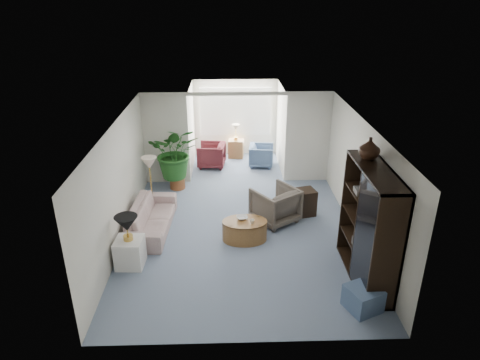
{
  "coord_description": "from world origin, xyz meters",
  "views": [
    {
      "loc": [
        -0.27,
        -7.96,
        4.92
      ],
      "look_at": [
        0.0,
        0.6,
        1.1
      ],
      "focal_mm": 32.22,
      "sensor_mm": 36.0,
      "label": 1
    }
  ],
  "objects_px": {
    "table_lamp": "(126,224)",
    "coffee_table": "(245,230)",
    "end_table": "(130,252)",
    "sunroom_table": "(236,149)",
    "framed_picture": "(365,165)",
    "coffee_bowl": "(242,218)",
    "side_table_dark": "(303,202)",
    "floor_lamp": "(149,163)",
    "sofa": "(151,217)",
    "wingback_chair": "(275,205)",
    "entertainment_cabinet": "(369,226)",
    "coffee_cup": "(252,222)",
    "sunroom_chair_blue": "(261,156)",
    "cabinet_urn": "(370,148)",
    "ottoman": "(363,298)",
    "plant_pot": "(177,183)",
    "sunroom_chair_maroon": "(211,155)"
  },
  "relations": [
    {
      "from": "coffee_cup",
      "to": "ottoman",
      "type": "height_order",
      "value": "coffee_cup"
    },
    {
      "from": "ottoman",
      "to": "table_lamp",
      "type": "bearing_deg",
      "value": 161.52
    },
    {
      "from": "ottoman",
      "to": "floor_lamp",
      "type": "bearing_deg",
      "value": 138.34
    },
    {
      "from": "framed_picture",
      "to": "end_table",
      "type": "xyz_separation_m",
      "value": [
        -4.62,
        -0.81,
        -1.42
      ]
    },
    {
      "from": "table_lamp",
      "to": "entertainment_cabinet",
      "type": "bearing_deg",
      "value": -6.43
    },
    {
      "from": "wingback_chair",
      "to": "plant_pot",
      "type": "relative_size",
      "value": 2.27
    },
    {
      "from": "table_lamp",
      "to": "entertainment_cabinet",
      "type": "distance_m",
      "value": 4.42
    },
    {
      "from": "end_table",
      "to": "entertainment_cabinet",
      "type": "xyz_separation_m",
      "value": [
        4.39,
        -0.5,
        0.8
      ]
    },
    {
      "from": "coffee_bowl",
      "to": "side_table_dark",
      "type": "distance_m",
      "value": 1.79
    },
    {
      "from": "floor_lamp",
      "to": "ottoman",
      "type": "relative_size",
      "value": 0.7
    },
    {
      "from": "entertainment_cabinet",
      "to": "cabinet_urn",
      "type": "relative_size",
      "value": 5.51
    },
    {
      "from": "floor_lamp",
      "to": "side_table_dark",
      "type": "height_order",
      "value": "floor_lamp"
    },
    {
      "from": "framed_picture",
      "to": "coffee_table",
      "type": "bearing_deg",
      "value": 179.22
    },
    {
      "from": "wingback_chair",
      "to": "cabinet_urn",
      "type": "xyz_separation_m",
      "value": [
        1.42,
        -1.64,
        1.94
      ]
    },
    {
      "from": "sunroom_chair_blue",
      "to": "coffee_bowl",
      "type": "bearing_deg",
      "value": 176.91
    },
    {
      "from": "side_table_dark",
      "to": "sunroom_chair_blue",
      "type": "relative_size",
      "value": 0.87
    },
    {
      "from": "sofa",
      "to": "floor_lamp",
      "type": "bearing_deg",
      "value": 9.96
    },
    {
      "from": "sofa",
      "to": "framed_picture",
      "type": "bearing_deg",
      "value": -93.97
    },
    {
      "from": "end_table",
      "to": "coffee_cup",
      "type": "bearing_deg",
      "value": 17.36
    },
    {
      "from": "side_table_dark",
      "to": "cabinet_urn",
      "type": "distance_m",
      "value": 2.91
    },
    {
      "from": "sofa",
      "to": "sunroom_table",
      "type": "xyz_separation_m",
      "value": [
        1.97,
        4.43,
        -0.02
      ]
    },
    {
      "from": "framed_picture",
      "to": "table_lamp",
      "type": "distance_m",
      "value": 4.76
    },
    {
      "from": "sofa",
      "to": "ottoman",
      "type": "relative_size",
      "value": 4.04
    },
    {
      "from": "cabinet_urn",
      "to": "sunroom_table",
      "type": "xyz_separation_m",
      "value": [
        -2.23,
        5.78,
        -2.07
      ]
    },
    {
      "from": "coffee_table",
      "to": "coffee_cup",
      "type": "distance_m",
      "value": 0.32
    },
    {
      "from": "end_table",
      "to": "table_lamp",
      "type": "height_order",
      "value": "table_lamp"
    },
    {
      "from": "end_table",
      "to": "plant_pot",
      "type": "distance_m",
      "value": 3.55
    },
    {
      "from": "end_table",
      "to": "floor_lamp",
      "type": "bearing_deg",
      "value": 87.55
    },
    {
      "from": "coffee_cup",
      "to": "cabinet_urn",
      "type": "distance_m",
      "value": 2.83
    },
    {
      "from": "coffee_bowl",
      "to": "coffee_cup",
      "type": "bearing_deg",
      "value": -45.0
    },
    {
      "from": "sofa",
      "to": "table_lamp",
      "type": "relative_size",
      "value": 4.71
    },
    {
      "from": "cabinet_urn",
      "to": "sunroom_table",
      "type": "distance_m",
      "value": 6.53
    },
    {
      "from": "wingback_chair",
      "to": "side_table_dark",
      "type": "xyz_separation_m",
      "value": [
        0.7,
        0.3,
        -0.1
      ]
    },
    {
      "from": "sofa",
      "to": "entertainment_cabinet",
      "type": "bearing_deg",
      "value": -110.83
    },
    {
      "from": "floor_lamp",
      "to": "sunroom_table",
      "type": "xyz_separation_m",
      "value": [
        2.07,
        3.58,
        -0.97
      ]
    },
    {
      "from": "coffee_bowl",
      "to": "plant_pot",
      "type": "height_order",
      "value": "coffee_bowl"
    },
    {
      "from": "framed_picture",
      "to": "floor_lamp",
      "type": "height_order",
      "value": "framed_picture"
    },
    {
      "from": "plant_pot",
      "to": "framed_picture",
      "type": "bearing_deg",
      "value": -33.44
    },
    {
      "from": "plant_pot",
      "to": "sunroom_table",
      "type": "relative_size",
      "value": 0.7
    },
    {
      "from": "sofa",
      "to": "end_table",
      "type": "bearing_deg",
      "value": 174.5
    },
    {
      "from": "end_table",
      "to": "sunroom_chair_blue",
      "type": "height_order",
      "value": "sunroom_chair_blue"
    },
    {
      "from": "sofa",
      "to": "plant_pot",
      "type": "height_order",
      "value": "sofa"
    },
    {
      "from": "wingback_chair",
      "to": "sunroom_chair_maroon",
      "type": "relative_size",
      "value": 1.15
    },
    {
      "from": "cabinet_urn",
      "to": "plant_pot",
      "type": "relative_size",
      "value": 0.98
    },
    {
      "from": "table_lamp",
      "to": "coffee_table",
      "type": "bearing_deg",
      "value": 20.72
    },
    {
      "from": "coffee_cup",
      "to": "ottoman",
      "type": "distance_m",
      "value": 2.76
    },
    {
      "from": "sofa",
      "to": "sunroom_table",
      "type": "distance_m",
      "value": 4.85
    },
    {
      "from": "floor_lamp",
      "to": "wingback_chair",
      "type": "distance_m",
      "value": 3.05
    },
    {
      "from": "end_table",
      "to": "sunroom_table",
      "type": "xyz_separation_m",
      "value": [
        2.17,
        5.78,
        0.0
      ]
    },
    {
      "from": "entertainment_cabinet",
      "to": "floor_lamp",
      "type": "bearing_deg",
      "value": 147.86
    }
  ]
}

